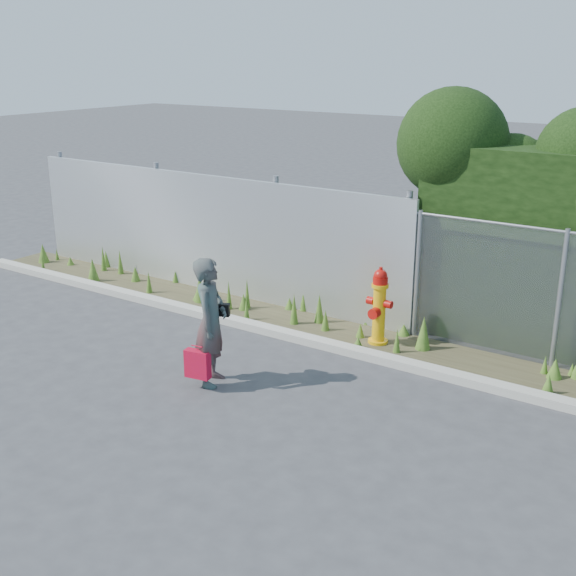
% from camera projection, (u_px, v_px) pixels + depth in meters
% --- Properties ---
extents(ground, '(80.00, 80.00, 0.00)m').
position_uv_depth(ground, '(249.00, 389.00, 9.72)').
color(ground, '#393A3C').
rests_on(ground, ground).
extents(curb, '(16.00, 0.22, 0.12)m').
position_uv_depth(curb, '(319.00, 342.00, 11.12)').
color(curb, '#A8A597').
rests_on(curb, ground).
extents(weed_strip, '(16.00, 1.27, 0.54)m').
position_uv_depth(weed_strip, '(317.00, 320.00, 11.86)').
color(weed_strip, '#3F3924').
rests_on(weed_strip, ground).
extents(corrugated_fence, '(8.50, 0.21, 2.30)m').
position_uv_depth(corrugated_fence, '(205.00, 233.00, 13.46)').
color(corrugated_fence, silver).
rests_on(corrugated_fence, ground).
extents(fire_hydrant, '(0.42, 0.37, 1.24)m').
position_uv_depth(fire_hydrant, '(379.00, 307.00, 11.04)').
color(fire_hydrant, '#F0AD0C').
rests_on(fire_hydrant, ground).
extents(woman, '(0.64, 0.76, 1.78)m').
position_uv_depth(woman, '(211.00, 322.00, 9.65)').
color(woman, '#106A63').
rests_on(woman, ground).
extents(red_tote_bag, '(0.35, 0.13, 0.46)m').
position_uv_depth(red_tote_bag, '(198.00, 364.00, 9.61)').
color(red_tote_bag, '#BC0A30').
extents(black_shoulder_bag, '(0.23, 0.10, 0.17)m').
position_uv_depth(black_shoulder_bag, '(221.00, 310.00, 9.75)').
color(black_shoulder_bag, black).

